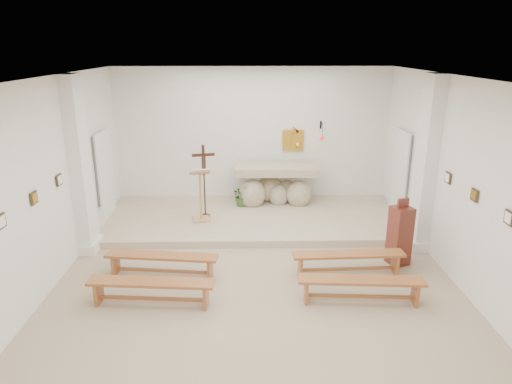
{
  "coord_description": "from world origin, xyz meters",
  "views": [
    {
      "loc": [
        -0.14,
        -6.6,
        3.98
      ],
      "look_at": [
        0.02,
        1.6,
        1.34
      ],
      "focal_mm": 32.0,
      "sensor_mm": 36.0,
      "label": 1
    }
  ],
  "objects_px": {
    "bench_right_second": "(361,285)",
    "bench_left_second": "(151,287)",
    "bench_left_front": "(162,260)",
    "lectern": "(201,195)",
    "altar": "(275,187)",
    "donation_pedestal": "(400,235)",
    "crucifix_stand": "(204,176)",
    "bench_right_front": "(348,258)"
  },
  "relations": [
    {
      "from": "bench_right_second",
      "to": "bench_left_second",
      "type": "bearing_deg",
      "value": -176.14
    },
    {
      "from": "bench_left_front",
      "to": "bench_right_second",
      "type": "xyz_separation_m",
      "value": [
        3.36,
        -0.95,
        0.0
      ]
    },
    {
      "from": "lectern",
      "to": "bench_left_second",
      "type": "height_order",
      "value": "lectern"
    },
    {
      "from": "altar",
      "to": "bench_left_front",
      "type": "distance_m",
      "value": 4.23
    },
    {
      "from": "lectern",
      "to": "bench_left_second",
      "type": "distance_m",
      "value": 3.4
    },
    {
      "from": "donation_pedestal",
      "to": "bench_left_front",
      "type": "distance_m",
      "value": 4.44
    },
    {
      "from": "altar",
      "to": "bench_left_second",
      "type": "distance_m",
      "value": 5.06
    },
    {
      "from": "altar",
      "to": "crucifix_stand",
      "type": "height_order",
      "value": "crucifix_stand"
    },
    {
      "from": "donation_pedestal",
      "to": "bench_right_front",
      "type": "distance_m",
      "value": 1.17
    },
    {
      "from": "crucifix_stand",
      "to": "bench_right_front",
      "type": "bearing_deg",
      "value": -55.61
    },
    {
      "from": "donation_pedestal",
      "to": "bench_left_second",
      "type": "height_order",
      "value": "donation_pedestal"
    },
    {
      "from": "bench_left_front",
      "to": "bench_left_second",
      "type": "bearing_deg",
      "value": -83.15
    },
    {
      "from": "bench_right_front",
      "to": "bench_left_front",
      "type": "bearing_deg",
      "value": 177.73
    },
    {
      "from": "lectern",
      "to": "bench_left_second",
      "type": "xyz_separation_m",
      "value": [
        -0.48,
        -3.33,
        -0.45
      ]
    },
    {
      "from": "donation_pedestal",
      "to": "bench_left_front",
      "type": "xyz_separation_m",
      "value": [
        -4.41,
        -0.44,
        -0.26
      ]
    },
    {
      "from": "bench_left_front",
      "to": "bench_right_front",
      "type": "xyz_separation_m",
      "value": [
        3.36,
        -0.0,
        0.0
      ]
    },
    {
      "from": "bench_right_front",
      "to": "altar",
      "type": "bearing_deg",
      "value": 104.89
    },
    {
      "from": "bench_right_second",
      "to": "altar",
      "type": "bearing_deg",
      "value": 107.57
    },
    {
      "from": "bench_left_front",
      "to": "bench_left_second",
      "type": "xyz_separation_m",
      "value": [
        0.0,
        -0.95,
        0.0
      ]
    },
    {
      "from": "crucifix_stand",
      "to": "bench_right_front",
      "type": "height_order",
      "value": "crucifix_stand"
    },
    {
      "from": "lectern",
      "to": "bench_right_front",
      "type": "xyz_separation_m",
      "value": [
        2.87,
        -2.38,
        -0.45
      ]
    },
    {
      "from": "donation_pedestal",
      "to": "altar",
      "type": "bearing_deg",
      "value": 105.7
    },
    {
      "from": "lectern",
      "to": "donation_pedestal",
      "type": "height_order",
      "value": "lectern"
    },
    {
      "from": "altar",
      "to": "crucifix_stand",
      "type": "bearing_deg",
      "value": -150.32
    },
    {
      "from": "donation_pedestal",
      "to": "bench_left_front",
      "type": "bearing_deg",
      "value": 166.89
    },
    {
      "from": "bench_left_front",
      "to": "donation_pedestal",
      "type": "bearing_deg",
      "value": 12.5
    },
    {
      "from": "altar",
      "to": "bench_right_front",
      "type": "xyz_separation_m",
      "value": [
        1.1,
        -3.58,
        -0.24
      ]
    },
    {
      "from": "bench_right_second",
      "to": "bench_left_front",
      "type": "bearing_deg",
      "value": 168.03
    },
    {
      "from": "altar",
      "to": "bench_left_front",
      "type": "height_order",
      "value": "altar"
    },
    {
      "from": "altar",
      "to": "bench_right_front",
      "type": "distance_m",
      "value": 3.75
    },
    {
      "from": "bench_right_front",
      "to": "bench_left_second",
      "type": "height_order",
      "value": "same"
    },
    {
      "from": "lectern",
      "to": "bench_right_second",
      "type": "xyz_separation_m",
      "value": [
        2.87,
        -3.33,
        -0.45
      ]
    },
    {
      "from": "crucifix_stand",
      "to": "bench_right_front",
      "type": "distance_m",
      "value": 3.94
    },
    {
      "from": "crucifix_stand",
      "to": "donation_pedestal",
      "type": "distance_m",
      "value": 4.48
    },
    {
      "from": "altar",
      "to": "bench_left_second",
      "type": "bearing_deg",
      "value": -115.67
    },
    {
      "from": "bench_left_second",
      "to": "altar",
      "type": "bearing_deg",
      "value": 68.25
    },
    {
      "from": "crucifix_stand",
      "to": "donation_pedestal",
      "type": "relative_size",
      "value": 1.3
    },
    {
      "from": "bench_left_front",
      "to": "bench_right_second",
      "type": "bearing_deg",
      "value": -8.98
    },
    {
      "from": "crucifix_stand",
      "to": "bench_right_second",
      "type": "relative_size",
      "value": 0.84
    },
    {
      "from": "lectern",
      "to": "bench_right_second",
      "type": "distance_m",
      "value": 4.42
    },
    {
      "from": "bench_right_front",
      "to": "bench_right_second",
      "type": "xyz_separation_m",
      "value": [
        0.0,
        -0.95,
        0.0
      ]
    },
    {
      "from": "altar",
      "to": "bench_left_second",
      "type": "xyz_separation_m",
      "value": [
        -2.25,
        -4.53,
        -0.24
      ]
    }
  ]
}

